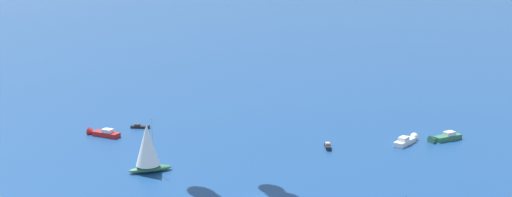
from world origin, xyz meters
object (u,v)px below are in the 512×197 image
Objects in this scene: motorboat_near_centre at (407,140)px; motorboat_mid_cluster at (444,138)px; sailboat_outer_ring_b at (148,147)px; motorboat_far_port at (102,133)px; motorboat_trailing at (141,127)px; motorboat_far_stbd at (328,147)px.

motorboat_mid_cluster is at bearing 168.12° from motorboat_near_centre.
sailboat_outer_ring_b is (66.01, -6.59, 4.97)m from motorboat_near_centre.
sailboat_outer_ring_b reaches higher than motorboat_far_port.
motorboat_trailing is (58.16, -42.47, -0.33)m from motorboat_near_centre.
motorboat_far_stbd is 53.24m from motorboat_trailing.
motorboat_far_stbd is at bearing 177.72° from sailboat_outer_ring_b.
motorboat_near_centre is at bearing 166.90° from motorboat_far_stbd.
motorboat_near_centre is 66.53m from sailboat_outer_ring_b.
motorboat_far_stbd is (20.55, -4.78, -0.33)m from motorboat_near_centre.
motorboat_far_stbd is (-48.95, 34.59, -0.34)m from motorboat_far_port.
motorboat_far_port is 1.70× the size of motorboat_far_stbd.
motorboat_near_centre is 72.01m from motorboat_trailing.
motorboat_far_stbd is 0.42× the size of sailboat_outer_ring_b.
motorboat_near_centre is 10.28m from motorboat_mid_cluster.
motorboat_mid_cluster reaches higher than motorboat_far_stbd.
motorboat_mid_cluster reaches higher than motorboat_trailing.
motorboat_mid_cluster is at bearing 173.47° from sailboat_outer_ring_b.
motorboat_far_port is at bearing -27.54° from motorboat_mid_cluster.
motorboat_near_centre is 1.81× the size of motorboat_far_stbd.
sailboat_outer_ring_b is at bearing -2.28° from motorboat_far_stbd.
motorboat_far_port is (69.50, -39.37, 0.01)m from motorboat_near_centre.
motorboat_mid_cluster reaches higher than motorboat_near_centre.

